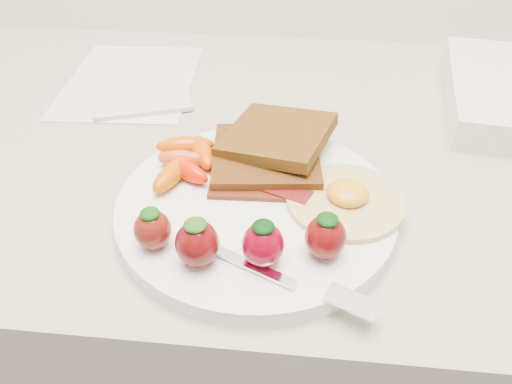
# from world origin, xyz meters

# --- Properties ---
(counter) EXTENTS (2.00, 0.60, 0.90)m
(counter) POSITION_xyz_m (0.00, 1.70, 0.45)
(counter) COLOR gray
(counter) RESTS_ON ground
(plate) EXTENTS (0.27, 0.27, 0.02)m
(plate) POSITION_xyz_m (-0.02, 1.55, 0.91)
(plate) COLOR white
(plate) RESTS_ON counter
(toast_lower) EXTENTS (0.12, 0.12, 0.01)m
(toast_lower) POSITION_xyz_m (-0.02, 1.62, 0.93)
(toast_lower) COLOR #3E1D08
(toast_lower) RESTS_ON plate
(toast_upper) EXTENTS (0.13, 0.13, 0.02)m
(toast_upper) POSITION_xyz_m (-0.01, 1.64, 0.94)
(toast_upper) COLOR #311E07
(toast_upper) RESTS_ON toast_lower
(fried_egg) EXTENTS (0.13, 0.13, 0.02)m
(fried_egg) POSITION_xyz_m (0.07, 1.56, 0.92)
(fried_egg) COLOR beige
(fried_egg) RESTS_ON plate
(bacon_strips) EXTENTS (0.10, 0.06, 0.01)m
(bacon_strips) POSITION_xyz_m (-0.02, 1.57, 0.92)
(bacon_strips) COLOR #48160E
(bacon_strips) RESTS_ON plate
(baby_carrots) EXTENTS (0.08, 0.11, 0.02)m
(baby_carrots) POSITION_xyz_m (-0.10, 1.60, 0.93)
(baby_carrots) COLOR #D8501A
(baby_carrots) RESTS_ON plate
(strawberries) EXTENTS (0.18, 0.05, 0.04)m
(strawberries) POSITION_xyz_m (-0.03, 1.48, 0.94)
(strawberries) COLOR #63140C
(strawberries) RESTS_ON plate
(fork) EXTENTS (0.16, 0.08, 0.00)m
(fork) POSITION_xyz_m (0.02, 1.46, 0.92)
(fork) COLOR silver
(fork) RESTS_ON plate
(paper_sheet) EXTENTS (0.19, 0.24, 0.00)m
(paper_sheet) POSITION_xyz_m (-0.23, 1.82, 0.90)
(paper_sheet) COLOR silver
(paper_sheet) RESTS_ON counter
(notepad) EXTENTS (0.18, 0.21, 0.01)m
(notepad) POSITION_xyz_m (-0.21, 1.81, 0.91)
(notepad) COLOR silver
(notepad) RESTS_ON paper_sheet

